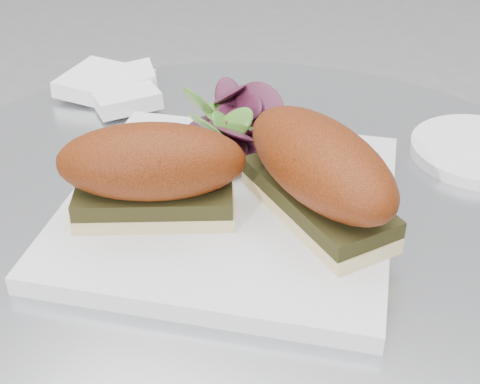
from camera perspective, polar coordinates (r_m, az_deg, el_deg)
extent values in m
cylinder|color=silver|center=(0.56, 0.07, -3.95)|extent=(0.70, 0.70, 0.02)
cube|color=white|center=(0.57, -0.84, -1.19)|extent=(0.32, 0.32, 0.02)
cube|color=beige|center=(0.54, -7.24, -1.43)|extent=(0.14, 0.10, 0.01)
cube|color=black|center=(0.53, -7.34, -0.25)|extent=(0.13, 0.10, 0.01)
ellipsoid|color=maroon|center=(0.52, -7.58, 2.59)|extent=(0.16, 0.13, 0.06)
cube|color=beige|center=(0.54, 6.54, -1.43)|extent=(0.15, 0.13, 0.01)
cube|color=black|center=(0.53, 6.64, -0.25)|extent=(0.15, 0.13, 0.01)
ellipsoid|color=maroon|center=(0.52, 6.86, 2.60)|extent=(0.18, 0.16, 0.06)
cylinder|color=white|center=(0.69, 19.75, 3.35)|extent=(0.13, 0.13, 0.01)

